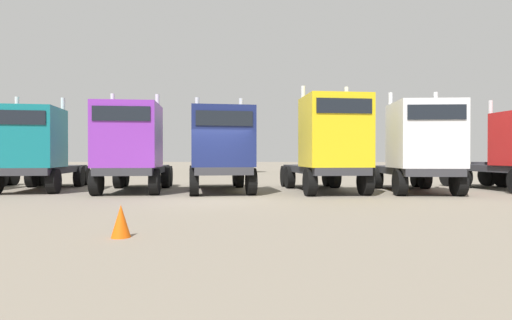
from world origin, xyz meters
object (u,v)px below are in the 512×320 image
at_px(semi_truck_navy, 221,149).
at_px(semi_truck_white, 419,147).
at_px(traffic_cone_near, 121,221).
at_px(semi_truck_teal, 35,149).
at_px(semi_truck_purple, 131,147).
at_px(semi_truck_yellow, 330,144).

relative_size(semi_truck_navy, semi_truck_white, 1.11).
bearing_deg(traffic_cone_near, semi_truck_navy, 85.57).
bearing_deg(semi_truck_teal, traffic_cone_near, 26.05).
height_order(semi_truck_purple, semi_truck_navy, semi_truck_purple).
xyz_separation_m(semi_truck_teal, semi_truck_purple, (4.31, -0.37, 0.07)).
relative_size(semi_truck_teal, semi_truck_purple, 1.04).
bearing_deg(semi_truck_yellow, traffic_cone_near, -38.19).
xyz_separation_m(semi_truck_purple, semi_truck_white, (11.85, 0.13, 0.01)).
distance_m(semi_truck_purple, semi_truck_yellow, 8.19).
bearing_deg(semi_truck_navy, semi_truck_yellow, 78.31).
distance_m(semi_truck_navy, traffic_cone_near, 9.46).
bearing_deg(semi_truck_white, semi_truck_yellow, -88.23).
bearing_deg(traffic_cone_near, semi_truck_yellow, 60.65).
bearing_deg(semi_truck_navy, semi_truck_white, 78.87).
xyz_separation_m(semi_truck_teal, semi_truck_white, (16.16, -0.23, 0.08)).
height_order(semi_truck_navy, semi_truck_yellow, semi_truck_yellow).
distance_m(semi_truck_teal, semi_truck_navy, 8.02).
distance_m(semi_truck_teal, semi_truck_purple, 4.33).
bearing_deg(semi_truck_teal, semi_truck_purple, 73.84).
xyz_separation_m(semi_truck_teal, semi_truck_navy, (8.01, -0.24, -0.02)).
relative_size(semi_truck_purple, traffic_cone_near, 10.34).
relative_size(semi_truck_white, traffic_cone_near, 9.70).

